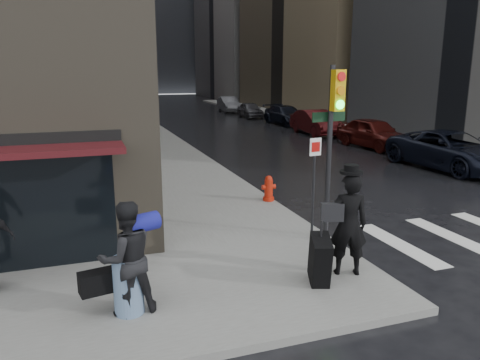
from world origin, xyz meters
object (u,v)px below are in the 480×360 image
(parked_car_1, at_px, (374,133))
(parked_car_3, at_px, (286,115))
(parked_car_2, at_px, (316,122))
(parked_car_5, at_px, (229,104))
(fire_hydrant, at_px, (269,189))
(parked_car_4, at_px, (250,110))
(parked_car_0, at_px, (451,150))
(man_jeans, at_px, (126,258))
(traffic_light, at_px, (331,129))
(man_overcoat, at_px, (343,230))

(parked_car_1, bearing_deg, parked_car_3, 84.35)
(parked_car_2, xyz_separation_m, parked_car_5, (-0.36, 17.12, -0.04))
(fire_hydrant, bearing_deg, parked_car_3, 64.00)
(parked_car_4, bearing_deg, fire_hydrant, -105.68)
(parked_car_0, bearing_deg, fire_hydrant, -168.78)
(parked_car_4, bearing_deg, man_jeans, -110.34)
(traffic_light, height_order, parked_car_1, traffic_light)
(parked_car_3, bearing_deg, man_jeans, -122.96)
(man_overcoat, xyz_separation_m, parked_car_0, (10.03, 7.93, -0.30))
(parked_car_4, bearing_deg, parked_car_2, -85.30)
(parked_car_0, distance_m, parked_car_5, 28.54)
(parked_car_3, bearing_deg, parked_car_2, -98.39)
(fire_hydrant, height_order, parked_car_4, parked_car_4)
(man_overcoat, xyz_separation_m, parked_car_3, (10.28, 25.05, -0.39))
(parked_car_0, height_order, parked_car_5, parked_car_0)
(man_overcoat, xyz_separation_m, parked_car_1, (10.17, 13.64, -0.30))
(man_overcoat, relative_size, parked_car_4, 0.58)
(man_overcoat, bearing_deg, parked_car_5, -85.48)
(man_jeans, xyz_separation_m, parked_car_4, (13.63, 30.85, -0.46))
(traffic_light, relative_size, parked_car_2, 0.86)
(parked_car_2, bearing_deg, man_jeans, -123.78)
(parked_car_2, xyz_separation_m, parked_car_4, (-0.24, 11.41, -0.12))
(traffic_light, xyz_separation_m, parked_car_2, (8.96, 17.36, -1.99))
(man_jeans, distance_m, parked_car_3, 28.98)
(man_overcoat, distance_m, parked_car_3, 27.08)
(fire_hydrant, bearing_deg, parked_car_5, 74.37)
(parked_car_2, bearing_deg, traffic_light, -115.57)
(parked_car_2, bearing_deg, parked_car_1, -84.22)
(man_overcoat, height_order, parked_car_4, man_overcoat)
(man_overcoat, distance_m, traffic_light, 2.72)
(man_jeans, xyz_separation_m, parked_car_0, (14.14, 8.03, -0.32))
(traffic_light, bearing_deg, parked_car_1, 44.37)
(man_overcoat, relative_size, parked_car_2, 0.48)
(man_jeans, height_order, parked_car_1, man_jeans)
(traffic_light, relative_size, parked_car_1, 0.87)
(man_jeans, relative_size, parked_car_1, 0.41)
(parked_car_3, bearing_deg, man_overcoat, -115.49)
(man_jeans, xyz_separation_m, parked_car_5, (13.51, 36.56, -0.38))
(man_overcoat, height_order, man_jeans, man_overcoat)
(parked_car_0, bearing_deg, man_overcoat, -145.30)
(fire_hydrant, distance_m, parked_car_3, 21.79)
(traffic_light, bearing_deg, parked_car_3, 60.80)
(parked_car_2, bearing_deg, parked_car_0, -86.93)
(parked_car_0, bearing_deg, parked_car_3, 85.53)
(fire_hydrant, height_order, parked_car_3, parked_car_3)
(parked_car_5, bearing_deg, parked_car_3, -80.38)
(man_overcoat, bearing_deg, parked_car_0, -122.69)
(man_overcoat, bearing_deg, parked_car_4, -88.23)
(man_overcoat, height_order, parked_car_1, man_overcoat)
(parked_car_1, relative_size, parked_car_2, 0.99)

